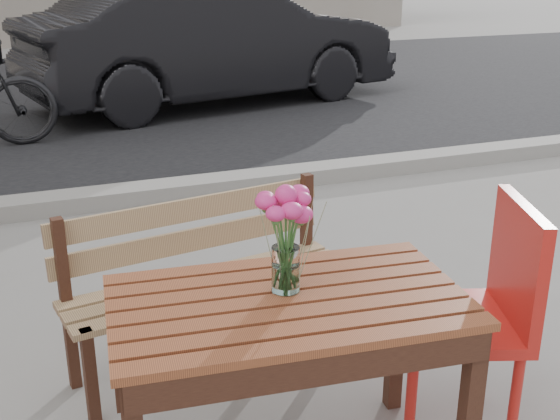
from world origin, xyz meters
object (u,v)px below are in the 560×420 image
at_px(parked_car, 213,41).
at_px(red_chair, 480,305).
at_px(main_vase, 286,226).
at_px(main_table, 288,329).

bearing_deg(parked_car, red_chair, 160.51).
bearing_deg(parked_car, main_vase, 154.02).
xyz_separation_m(red_chair, main_vase, (-0.72, 0.05, 0.38)).
distance_m(main_table, red_chair, 0.73).
distance_m(main_table, parked_car, 6.44).
height_order(main_table, parked_car, parked_car).
xyz_separation_m(main_table, parked_car, (1.52, 6.25, 0.15)).
bearing_deg(main_table, parked_car, 82.27).
distance_m(main_vase, parked_car, 6.39).
height_order(red_chair, main_vase, main_vase).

